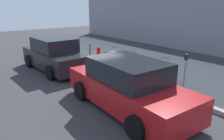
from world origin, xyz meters
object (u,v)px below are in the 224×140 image
at_px(suitcase_red_1, 151,73).
at_px(parked_car_red_0, 128,86).
at_px(fire_hydrant, 99,53).
at_px(suitcase_teal_2, 143,68).
at_px(suitcase_silver_6, 114,59).
at_px(suitcase_black_0, 163,73).
at_px(suitcase_olive_4, 127,64).
at_px(suitcase_navy_3, 134,64).
at_px(suitcase_black_7, 107,59).
at_px(parking_meter, 186,66).
at_px(suitcase_maroon_5, 120,63).
at_px(bollard_post, 90,51).
at_px(parked_car_charcoal_1, 55,55).

bearing_deg(suitcase_red_1, parked_car_red_0, 115.88).
bearing_deg(fire_hydrant, suitcase_teal_2, -179.51).
distance_m(suitcase_red_1, suitcase_silver_6, 2.58).
relative_size(suitcase_black_0, suitcase_red_1, 1.39).
xyz_separation_m(suitcase_black_0, fire_hydrant, (4.48, 0.03, 0.03)).
relative_size(suitcase_red_1, fire_hydrant, 0.93).
relative_size(suitcase_teal_2, suitcase_olive_4, 1.00).
height_order(suitcase_black_0, suitcase_teal_2, suitcase_black_0).
xyz_separation_m(suitcase_black_0, suitcase_red_1, (0.55, 0.08, -0.12)).
relative_size(suitcase_black_0, fire_hydrant, 1.29).
bearing_deg(suitcase_olive_4, suitcase_black_0, -179.46).
relative_size(suitcase_navy_3, suitcase_black_7, 1.57).
xyz_separation_m(suitcase_navy_3, parking_meter, (-2.49, -0.22, 0.44)).
relative_size(suitcase_red_1, suitcase_maroon_5, 1.25).
bearing_deg(suitcase_black_0, fire_hydrant, 0.40).
height_order(suitcase_olive_4, suitcase_maroon_5, suitcase_olive_4).
distance_m(suitcase_teal_2, suitcase_maroon_5, 1.49).
bearing_deg(suitcase_red_1, suitcase_black_0, -172.13).
distance_m(suitcase_red_1, parking_meter, 1.51).
bearing_deg(suitcase_silver_6, suitcase_maroon_5, 172.76).
bearing_deg(parking_meter, suitcase_black_0, 14.90).
distance_m(suitcase_teal_2, suitcase_black_7, 2.53).
height_order(suitcase_navy_3, suitcase_black_7, suitcase_navy_3).
bearing_deg(suitcase_navy_3, suitcase_black_0, -179.98).
height_order(suitcase_olive_4, fire_hydrant, suitcase_olive_4).
relative_size(suitcase_navy_3, bollard_post, 1.07).
distance_m(suitcase_navy_3, parking_meter, 2.53).
height_order(suitcase_black_0, bollard_post, suitcase_black_0).
xyz_separation_m(suitcase_teal_2, suitcase_black_7, (2.52, 0.10, -0.07)).
bearing_deg(suitcase_black_0, bollard_post, 2.02).
relative_size(suitcase_teal_2, suitcase_silver_6, 0.95).
height_order(parked_car_red_0, parked_car_charcoal_1, parked_car_charcoal_1).
relative_size(suitcase_red_1, suitcase_silver_6, 0.77).
bearing_deg(bollard_post, suitcase_silver_6, -175.46).
relative_size(fire_hydrant, bollard_post, 0.87).
distance_m(suitcase_maroon_5, fire_hydrant, 1.88).
distance_m(suitcase_teal_2, suitcase_silver_6, 2.00).
bearing_deg(suitcase_black_7, suitcase_red_1, -179.51).
distance_m(suitcase_red_1, parked_car_red_0, 2.67).
height_order(suitcase_silver_6, parked_car_charcoal_1, parked_car_charcoal_1).
xyz_separation_m(suitcase_olive_4, parked_car_charcoal_1, (2.65, 2.44, 0.31)).
bearing_deg(parked_car_charcoal_1, suitcase_maroon_5, -132.61).
xyz_separation_m(suitcase_silver_6, suitcase_black_7, (0.52, 0.08, -0.08)).
height_order(suitcase_red_1, suitcase_silver_6, suitcase_silver_6).
distance_m(suitcase_red_1, fire_hydrant, 3.94).
bearing_deg(suitcase_maroon_5, parked_car_red_0, 143.58).
bearing_deg(suitcase_silver_6, bollard_post, 4.54).
relative_size(suitcase_black_7, fire_hydrant, 0.78).
xyz_separation_m(suitcase_black_7, parked_car_red_0, (-4.25, 2.35, 0.31)).
bearing_deg(parked_car_charcoal_1, bollard_post, -81.09).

